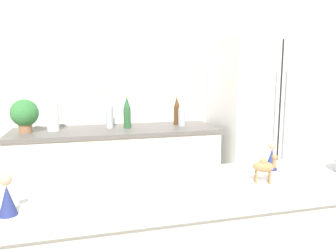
# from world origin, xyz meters

# --- Properties ---
(wall_back) EXTENTS (8.00, 0.06, 2.55)m
(wall_back) POSITION_xyz_m (0.00, 2.73, 1.27)
(wall_back) COLOR white
(wall_back) RESTS_ON ground_plane
(back_counter) EXTENTS (1.88, 0.63, 0.90)m
(back_counter) POSITION_xyz_m (-0.33, 2.40, 0.45)
(back_counter) COLOR silver
(back_counter) RESTS_ON ground_plane
(refrigerator) EXTENTS (0.84, 0.74, 1.74)m
(refrigerator) POSITION_xyz_m (1.10, 2.32, 0.87)
(refrigerator) COLOR white
(refrigerator) RESTS_ON ground_plane
(potted_plant) EXTENTS (0.23, 0.23, 0.29)m
(potted_plant) POSITION_xyz_m (-1.11, 2.38, 1.06)
(potted_plant) COLOR #9E6B47
(potted_plant) RESTS_ON back_counter
(paper_towel_roll) EXTENTS (0.10, 0.10, 0.26)m
(paper_towel_roll) POSITION_xyz_m (-0.88, 2.42, 1.03)
(paper_towel_roll) COLOR white
(paper_towel_roll) RESTS_ON back_counter
(back_bottle_0) EXTENTS (0.07, 0.07, 0.32)m
(back_bottle_0) POSITION_xyz_m (-0.38, 2.44, 1.05)
(back_bottle_0) COLOR #B2B7BC
(back_bottle_0) RESTS_ON back_counter
(back_bottle_1) EXTENTS (0.07, 0.07, 0.27)m
(back_bottle_1) POSITION_xyz_m (0.31, 2.39, 1.03)
(back_bottle_1) COLOR #B2B7BC
(back_bottle_1) RESTS_ON back_counter
(back_bottle_2) EXTENTS (0.06, 0.06, 0.29)m
(back_bottle_2) POSITION_xyz_m (0.28, 2.47, 1.04)
(back_bottle_2) COLOR brown
(back_bottle_2) RESTS_ON back_counter
(back_bottle_3) EXTENTS (0.07, 0.07, 0.30)m
(back_bottle_3) POSITION_xyz_m (-0.22, 2.40, 1.04)
(back_bottle_3) COLOR #2D6033
(back_bottle_3) RESTS_ON back_counter
(camel_figurine) EXTENTS (0.09, 0.07, 0.11)m
(camel_figurine) POSITION_xyz_m (0.01, 0.42, 1.07)
(camel_figurine) COLOR #A87F4C
(camel_figurine) RESTS_ON bar_counter
(wise_man_figurine_blue) EXTENTS (0.05, 0.05, 0.12)m
(wise_man_figurine_blue) POSITION_xyz_m (-0.85, 0.35, 1.06)
(wise_man_figurine_blue) COLOR navy
(wise_man_figurine_blue) RESTS_ON bar_counter
(wise_man_figurine_crimson) EXTENTS (0.05, 0.05, 0.12)m
(wise_man_figurine_crimson) POSITION_xyz_m (0.13, 0.56, 1.06)
(wise_man_figurine_crimson) COLOR navy
(wise_man_figurine_crimson) RESTS_ON bar_counter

